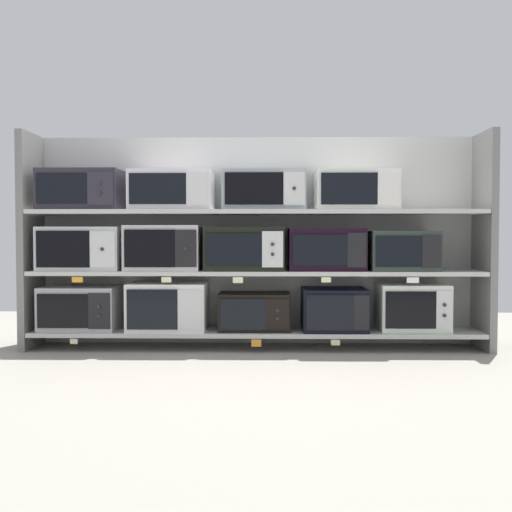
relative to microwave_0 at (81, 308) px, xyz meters
The scene contains 29 objects.
ground 1.62m from the microwave_0, 38.55° to the right, with size 7.15×6.00×0.02m, color gray.
back_panel 1.36m from the microwave_0, 10.39° to the left, with size 3.35×0.04×1.52m, color #B2B2AD.
upright_left 0.60m from the microwave_0, behind, with size 0.05×0.41×1.52m, color slate.
upright_right 2.89m from the microwave_0, ahead, with size 0.05×0.41×1.52m, color slate.
shelf_0 1.26m from the microwave_0, ahead, with size 3.15×0.41×0.03m, color beige.
microwave_0 is the anchor object (origin of this frame).
microwave_1 0.63m from the microwave_0, ahead, with size 0.55×0.42×0.33m.
microwave_2 1.24m from the microwave_0, ahead, with size 0.50×0.34×0.26m.
microwave_3 1.80m from the microwave_0, ahead, with size 0.45×0.40×0.30m.
microwave_4 2.36m from the microwave_0, ahead, with size 0.48×0.34×0.33m.
price_tag_0 0.29m from the microwave_0, 87.10° to the right, with size 0.05×0.00×0.03m, color beige.
price_tag_1 1.29m from the microwave_0, ahead, with size 0.07×0.00×0.05m, color orange.
price_tag_2 1.81m from the microwave_0, ahead, with size 0.06×0.00×0.04m, color beige.
shelf_1 1.28m from the microwave_0, ahead, with size 3.15×0.41×0.03m, color beige.
microwave_5 0.42m from the microwave_0, ahead, with size 0.57×0.41×0.31m.
microwave_6 0.74m from the microwave_0, ahead, with size 0.52×0.42×0.32m.
microwave_7 1.24m from the microwave_0, ahead, with size 0.55×0.42×0.31m.
microwave_8 1.79m from the microwave_0, ahead, with size 0.53×0.38×0.30m.
microwave_9 2.31m from the microwave_0, ahead, with size 0.47×0.40×0.28m.
price_tag_3 0.30m from the microwave_0, 79.17° to the right, with size 0.07×0.00×0.04m, color orange.
price_tag_4 0.71m from the microwave_0, 17.57° to the right, with size 0.07×0.00×0.04m, color beige.
price_tag_5 1.17m from the microwave_0, 10.25° to the right, with size 0.07×0.00×0.04m, color beige.
price_tag_6 1.75m from the microwave_0, ahead, with size 0.07×0.00×0.04m, color beige.
price_tag_7 2.33m from the microwave_0, ahead, with size 0.08×0.00×0.04m, color white.
shelf_2 1.42m from the microwave_0, ahead, with size 3.15×0.41×0.03m, color beige.
microwave_10 0.84m from the microwave_0, ahead, with size 0.56×0.38×0.28m.
microwave_11 1.06m from the microwave_0, ahead, with size 0.58×0.37×0.28m.
microwave_12 1.55m from the microwave_0, ahead, with size 0.58×0.35×0.28m.
microwave_13 2.12m from the microwave_0, ahead, with size 0.56×0.40×0.27m.
Camera 1 is at (0.09, -4.34, 0.81)m, focal length 43.06 mm.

